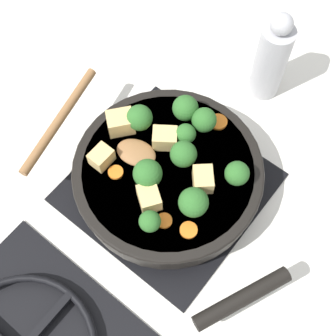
% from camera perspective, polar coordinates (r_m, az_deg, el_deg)
% --- Properties ---
extents(ground_plane, '(2.40, 2.40, 0.00)m').
position_cam_1_polar(ground_plane, '(0.84, 0.00, -2.37)').
color(ground_plane, white).
extents(front_burner_grate, '(0.31, 0.31, 0.03)m').
position_cam_1_polar(front_burner_grate, '(0.82, 0.00, -2.04)').
color(front_burner_grate, black).
rests_on(front_burner_grate, ground_plane).
extents(skillet_pan, '(0.42, 0.33, 0.05)m').
position_cam_1_polar(skillet_pan, '(0.78, 0.08, -0.86)').
color(skillet_pan, black).
rests_on(skillet_pan, front_burner_grate).
extents(wooden_spoon, '(0.22, 0.22, 0.02)m').
position_cam_1_polar(wooden_spoon, '(0.80, -9.17, 4.13)').
color(wooden_spoon, olive).
rests_on(wooden_spoon, skillet_pan).
extents(tofu_cube_center_large, '(0.05, 0.05, 0.03)m').
position_cam_1_polar(tofu_cube_center_large, '(0.73, -2.32, -3.65)').
color(tofu_cube_center_large, '#DBB770').
rests_on(tofu_cube_center_large, skillet_pan).
extents(tofu_cube_near_handle, '(0.03, 0.04, 0.03)m').
position_cam_1_polar(tofu_cube_near_handle, '(0.76, -8.11, 1.31)').
color(tofu_cube_near_handle, '#DBB770').
rests_on(tofu_cube_near_handle, skillet_pan).
extents(tofu_cube_east_chunk, '(0.06, 0.06, 0.04)m').
position_cam_1_polar(tofu_cube_east_chunk, '(0.79, -5.80, 5.55)').
color(tofu_cube_east_chunk, '#DBB770').
rests_on(tofu_cube_east_chunk, skillet_pan).
extents(tofu_cube_west_chunk, '(0.05, 0.05, 0.03)m').
position_cam_1_polar(tofu_cube_west_chunk, '(0.77, -0.39, 3.65)').
color(tofu_cube_west_chunk, '#DBB770').
rests_on(tofu_cube_west_chunk, skillet_pan).
extents(tofu_cube_back_piece, '(0.05, 0.05, 0.03)m').
position_cam_1_polar(tofu_cube_back_piece, '(0.74, 4.28, -1.39)').
color(tofu_cube_back_piece, '#DBB770').
rests_on(tofu_cube_back_piece, skillet_pan).
extents(broccoli_floret_near_spoon, '(0.04, 0.04, 0.05)m').
position_cam_1_polar(broccoli_floret_near_spoon, '(0.74, 8.41, -0.67)').
color(broccoli_floret_near_spoon, '#709956').
rests_on(broccoli_floret_near_spoon, skillet_pan).
extents(broccoli_floret_center_top, '(0.05, 0.05, 0.05)m').
position_cam_1_polar(broccoli_floret_center_top, '(0.71, 3.12, -4.21)').
color(broccoli_floret_center_top, '#709956').
rests_on(broccoli_floret_center_top, skillet_pan).
extents(broccoli_floret_east_rim, '(0.04, 0.04, 0.05)m').
position_cam_1_polar(broccoli_floret_east_rim, '(0.78, -3.49, 6.12)').
color(broccoli_floret_east_rim, '#709956').
rests_on(broccoli_floret_east_rim, skillet_pan).
extents(broccoli_floret_west_rim, '(0.03, 0.03, 0.04)m').
position_cam_1_polar(broccoli_floret_west_rim, '(0.77, 2.16, 4.16)').
color(broccoli_floret_west_rim, '#709956').
rests_on(broccoli_floret_west_rim, skillet_pan).
extents(broccoli_floret_north_edge, '(0.05, 0.05, 0.05)m').
position_cam_1_polar(broccoli_floret_north_edge, '(0.73, -2.50, -0.69)').
color(broccoli_floret_north_edge, '#709956').
rests_on(broccoli_floret_north_edge, skillet_pan).
extents(broccoli_floret_south_cluster, '(0.03, 0.03, 0.04)m').
position_cam_1_polar(broccoli_floret_south_cluster, '(0.70, -2.22, -6.53)').
color(broccoli_floret_south_cluster, '#709956').
rests_on(broccoli_floret_south_cluster, skillet_pan).
extents(broccoli_floret_mid_floret, '(0.04, 0.04, 0.05)m').
position_cam_1_polar(broccoli_floret_mid_floret, '(0.74, 1.89, 1.69)').
color(broccoli_floret_mid_floret, '#709956').
rests_on(broccoli_floret_mid_floret, skillet_pan).
extents(broccoli_floret_small_inner, '(0.04, 0.04, 0.05)m').
position_cam_1_polar(broccoli_floret_small_inner, '(0.79, 2.13, 7.30)').
color(broccoli_floret_small_inner, '#709956').
rests_on(broccoli_floret_small_inner, skillet_pan).
extents(broccoli_floret_tall_stem, '(0.04, 0.04, 0.05)m').
position_cam_1_polar(broccoli_floret_tall_stem, '(0.78, 4.60, 5.72)').
color(broccoli_floret_tall_stem, '#709956').
rests_on(broccoli_floret_tall_stem, skillet_pan).
extents(carrot_slice_orange_thin, '(0.02, 0.02, 0.01)m').
position_cam_1_polar(carrot_slice_orange_thin, '(0.76, -6.39, -0.52)').
color(carrot_slice_orange_thin, orange).
rests_on(carrot_slice_orange_thin, skillet_pan).
extents(carrot_slice_near_center, '(0.03, 0.03, 0.01)m').
position_cam_1_polar(carrot_slice_near_center, '(0.81, 6.14, 5.62)').
color(carrot_slice_near_center, orange).
rests_on(carrot_slice_near_center, skillet_pan).
extents(carrot_slice_edge_slice, '(0.03, 0.03, 0.01)m').
position_cam_1_polar(carrot_slice_edge_slice, '(0.73, -0.47, -6.44)').
color(carrot_slice_edge_slice, orange).
rests_on(carrot_slice_edge_slice, skillet_pan).
extents(carrot_slice_under_broccoli, '(0.03, 0.03, 0.01)m').
position_cam_1_polar(carrot_slice_under_broccoli, '(0.72, 2.53, -7.57)').
color(carrot_slice_under_broccoli, orange).
rests_on(carrot_slice_under_broccoli, skillet_pan).
extents(pepper_mill, '(0.06, 0.06, 0.20)m').
position_cam_1_polar(pepper_mill, '(0.89, 12.49, 12.86)').
color(pepper_mill, '#B2B2B7').
rests_on(pepper_mill, ground_plane).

